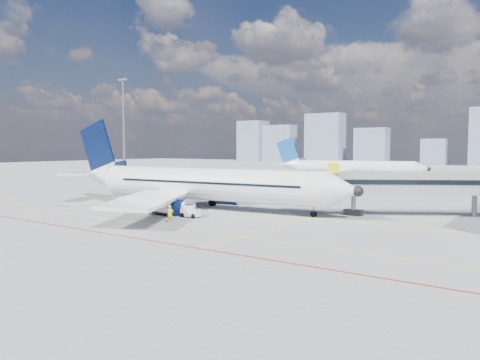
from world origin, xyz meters
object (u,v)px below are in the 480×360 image
Objects in this scene: main_aircraft at (196,184)px; cargo_dolly at (161,205)px; baggage_tug at (190,211)px; ramp_worker at (170,214)px; belt_loader at (158,201)px; second_aircraft at (348,168)px.

main_aircraft is 11.61× the size of cargo_dolly.
baggage_tug is at bearing -59.19° from main_aircraft.
main_aircraft reaches higher than ramp_worker.
cargo_dolly is 6.68m from ramp_worker.
main_aircraft is at bearing 98.76° from cargo_dolly.
cargo_dolly is at bearing -61.90° from belt_loader.
main_aircraft reaches higher than second_aircraft.
cargo_dolly reaches higher than baggage_tug.
ramp_worker is at bearing -33.17° from cargo_dolly.
ramp_worker is (1.04, -4.36, 0.24)m from baggage_tug.
main_aircraft is 1.26× the size of second_aircraft.
cargo_dolly is at bearing -90.13° from main_aircraft.
main_aircraft is at bearing 47.63° from ramp_worker.
baggage_tug is (4.93, -6.79, -2.49)m from main_aircraft.
main_aircraft reaches higher than baggage_tug.
main_aircraft is 57.17m from second_aircraft.
belt_loader reaches higher than ramp_worker.
baggage_tug is at bearing 8.42° from cargo_dolly.
cargo_dolly reaches higher than ramp_worker.
cargo_dolly is at bearing -179.26° from baggage_tug.
belt_loader is at bearing 149.34° from baggage_tug.
second_aircraft is 18.17× the size of ramp_worker.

